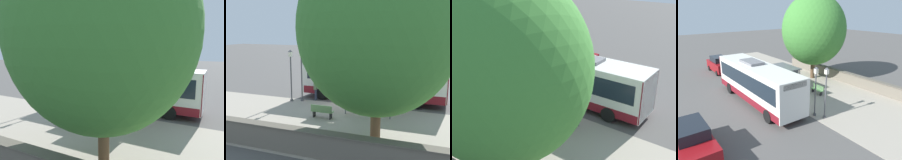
% 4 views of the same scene
% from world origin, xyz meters
% --- Properties ---
extents(ground_plane, '(120.00, 120.00, 0.00)m').
position_xyz_m(ground_plane, '(0.00, 0.00, 0.00)').
color(ground_plane, '#514F4C').
rests_on(ground_plane, ground).
extents(sidewalk_plaza, '(9.00, 44.00, 0.02)m').
position_xyz_m(sidewalk_plaza, '(-4.50, 0.00, 0.01)').
color(sidewalk_plaza, '#9E9384').
rests_on(sidewalk_plaza, ground).
extents(stone_wall, '(0.60, 20.00, 1.19)m').
position_xyz_m(stone_wall, '(-8.55, 0.00, 0.60)').
color(stone_wall, '#6B6356').
rests_on(stone_wall, ground).
extents(bus, '(2.69, 10.91, 3.55)m').
position_xyz_m(bus, '(1.84, -1.48, 1.84)').
color(bus, silver).
rests_on(bus, ground).
extents(bus_shelter, '(1.59, 3.23, 2.52)m').
position_xyz_m(bus_shelter, '(-1.80, -2.20, 2.07)').
color(bus_shelter, '#515459').
rests_on(bus_shelter, ground).
extents(pedestrian, '(0.34, 0.24, 1.81)m').
position_xyz_m(pedestrian, '(0.25, 2.66, 1.07)').
color(pedestrian, '#2D3347').
rests_on(pedestrian, ground).
extents(bench, '(0.40, 1.42, 0.88)m').
position_xyz_m(bench, '(-3.64, 0.34, 0.47)').
color(bench, '#4C7247').
rests_on(bench, ground).
extents(street_lamp_near, '(0.28, 0.28, 3.95)m').
position_xyz_m(street_lamp_near, '(-0.71, 4.26, 2.36)').
color(street_lamp_near, '#4C4C51').
rests_on(street_lamp_near, ground).
extents(street_lamp_far, '(0.28, 0.28, 3.89)m').
position_xyz_m(street_lamp_far, '(-0.39, 3.52, 2.32)').
color(street_lamp_far, '#4C4C51').
rests_on(street_lamp_far, ground).
extents(shade_tree, '(7.14, 7.14, 9.52)m').
position_xyz_m(shade_tree, '(-6.70, -3.82, 5.59)').
color(shade_tree, brown).
rests_on(shade_tree, ground).
extents(parked_car_behind_bus, '(1.99, 4.70, 2.01)m').
position_xyz_m(parked_car_behind_bus, '(1.28, -12.89, 0.97)').
color(parked_car_behind_bus, maroon).
rests_on(parked_car_behind_bus, ground).
extents(parked_car_far_lane, '(2.01, 4.56, 1.94)m').
position_xyz_m(parked_car_far_lane, '(8.33, 3.08, 0.95)').
color(parked_car_far_lane, maroon).
rests_on(parked_car_far_lane, ground).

